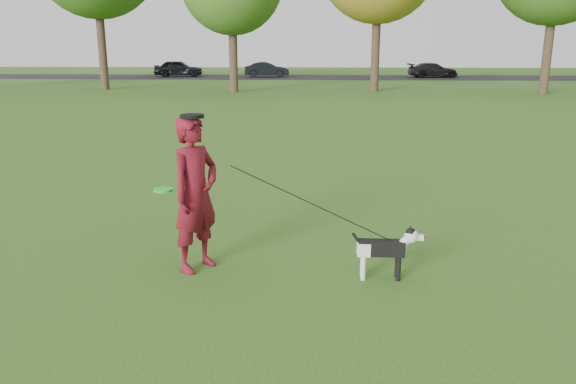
# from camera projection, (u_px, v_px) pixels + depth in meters

# --- Properties ---
(ground) EXTENTS (120.00, 120.00, 0.00)m
(ground) POSITION_uv_depth(u_px,v_px,m) (259.00, 262.00, 7.05)
(ground) COLOR #285116
(ground) RESTS_ON ground
(road) EXTENTS (120.00, 7.00, 0.02)m
(road) POSITION_uv_depth(u_px,v_px,m) (308.00, 77.00, 45.67)
(road) COLOR black
(road) RESTS_ON ground
(man) EXTENTS (0.75, 0.82, 1.87)m
(man) POSITION_uv_depth(u_px,v_px,m) (195.00, 194.00, 6.64)
(man) COLOR maroon
(man) RESTS_ON ground
(dog) EXTENTS (0.85, 0.17, 0.64)m
(dog) POSITION_uv_depth(u_px,v_px,m) (387.00, 247.00, 6.47)
(dog) COLOR black
(dog) RESTS_ON ground
(car_left) EXTENTS (4.04, 1.93, 1.33)m
(car_left) POSITION_uv_depth(u_px,v_px,m) (179.00, 68.00, 46.02)
(car_left) COLOR black
(car_left) RESTS_ON road
(car_mid) EXTENTS (3.72, 1.63, 1.19)m
(car_mid) POSITION_uv_depth(u_px,v_px,m) (267.00, 70.00, 45.68)
(car_mid) COLOR black
(car_mid) RESTS_ON road
(car_right) EXTENTS (4.12, 2.05, 1.15)m
(car_right) POSITION_uv_depth(u_px,v_px,m) (433.00, 70.00, 45.03)
(car_right) COLOR black
(car_right) RESTS_ON road
(man_held_items) EXTENTS (2.85, 0.35, 1.45)m
(man_held_items) POSITION_uv_depth(u_px,v_px,m) (312.00, 204.00, 6.46)
(man_held_items) COLOR #1BDA29
(man_held_items) RESTS_ON ground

